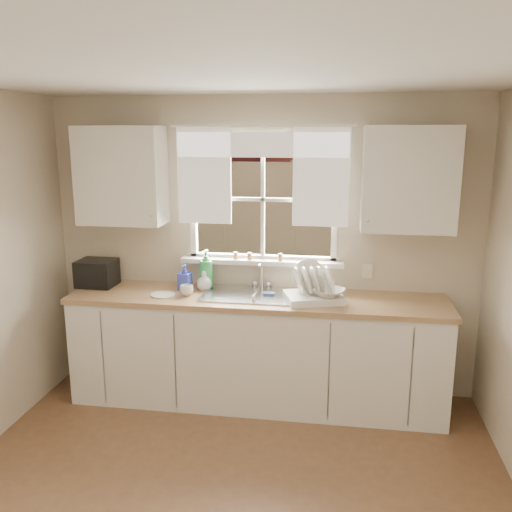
% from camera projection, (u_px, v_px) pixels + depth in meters
% --- Properties ---
extents(room_walls, '(3.62, 4.02, 2.50)m').
position_uv_depth(room_walls, '(201.00, 337.00, 2.60)').
color(room_walls, beige).
rests_on(room_walls, ground).
extents(ceiling, '(3.60, 4.00, 0.02)m').
position_uv_depth(ceiling, '(198.00, 62.00, 2.38)').
color(ceiling, silver).
rests_on(ceiling, room_walls).
extents(window, '(1.38, 0.16, 1.06)m').
position_uv_depth(window, '(262.00, 219.00, 4.53)').
color(window, white).
rests_on(window, room_walls).
extents(curtains, '(1.50, 0.03, 0.81)m').
position_uv_depth(curtains, '(262.00, 166.00, 4.38)').
color(curtains, white).
rests_on(curtains, room_walls).
extents(base_cabinets, '(3.00, 0.62, 0.87)m').
position_uv_depth(base_cabinets, '(257.00, 351.00, 4.46)').
color(base_cabinets, silver).
rests_on(base_cabinets, ground).
extents(countertop, '(3.04, 0.65, 0.04)m').
position_uv_depth(countertop, '(257.00, 299.00, 4.36)').
color(countertop, '#A67D53').
rests_on(countertop, base_cabinets).
extents(upper_cabinet_left, '(0.70, 0.33, 0.80)m').
position_uv_depth(upper_cabinet_left, '(121.00, 176.00, 4.46)').
color(upper_cabinet_left, silver).
rests_on(upper_cabinet_left, room_walls).
extents(upper_cabinet_right, '(0.70, 0.33, 0.80)m').
position_uv_depth(upper_cabinet_right, '(409.00, 179.00, 4.11)').
color(upper_cabinet_right, silver).
rests_on(upper_cabinet_right, room_walls).
extents(wall_outlet, '(0.08, 0.01, 0.12)m').
position_uv_depth(wall_outlet, '(367.00, 271.00, 4.48)').
color(wall_outlet, beige).
rests_on(wall_outlet, room_walls).
extents(sill_jars, '(0.42, 0.04, 0.06)m').
position_uv_depth(sill_jars, '(255.00, 256.00, 4.55)').
color(sill_jars, brown).
rests_on(sill_jars, window).
extents(backyard, '(20.00, 10.00, 6.13)m').
position_uv_depth(backyard, '(341.00, 63.00, 10.19)').
color(backyard, '#335421').
rests_on(backyard, ground).
extents(sink, '(0.88, 0.52, 0.40)m').
position_uv_depth(sink, '(257.00, 304.00, 4.40)').
color(sink, '#B7B7BC').
rests_on(sink, countertop).
extents(dish_rack, '(0.51, 0.44, 0.30)m').
position_uv_depth(dish_rack, '(313.00, 291.00, 4.23)').
color(dish_rack, white).
rests_on(dish_rack, countertop).
extents(bowl, '(0.30, 0.30, 0.06)m').
position_uv_depth(bowl, '(329.00, 292.00, 4.16)').
color(bowl, silver).
rests_on(bowl, dish_rack).
extents(soap_bottle_a, '(0.15, 0.15, 0.33)m').
position_uv_depth(soap_bottle_a, '(206.00, 269.00, 4.56)').
color(soap_bottle_a, green).
rests_on(soap_bottle_a, countertop).
extents(soap_bottle_b, '(0.11, 0.11, 0.22)m').
position_uv_depth(soap_bottle_b, '(185.00, 277.00, 4.51)').
color(soap_bottle_b, '#303EB6').
rests_on(soap_bottle_b, countertop).
extents(soap_bottle_c, '(0.15, 0.15, 0.16)m').
position_uv_depth(soap_bottle_c, '(204.00, 281.00, 4.51)').
color(soap_bottle_c, beige).
rests_on(soap_bottle_c, countertop).
extents(saucer, '(0.20, 0.20, 0.01)m').
position_uv_depth(saucer, '(163.00, 295.00, 4.37)').
color(saucer, silver).
rests_on(saucer, countertop).
extents(cup, '(0.12, 0.12, 0.09)m').
position_uv_depth(cup, '(187.00, 290.00, 4.36)').
color(cup, silver).
rests_on(cup, countertop).
extents(black_appliance, '(0.31, 0.27, 0.23)m').
position_uv_depth(black_appliance, '(97.00, 273.00, 4.64)').
color(black_appliance, black).
rests_on(black_appliance, countertop).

